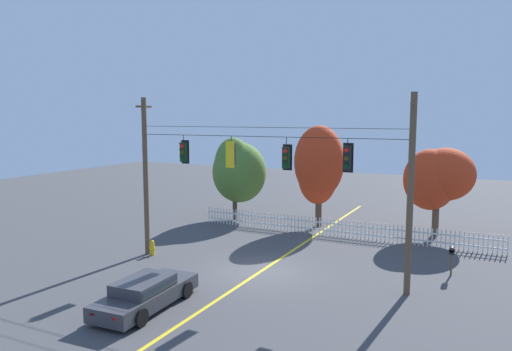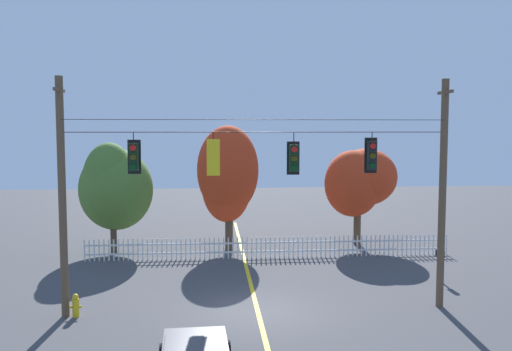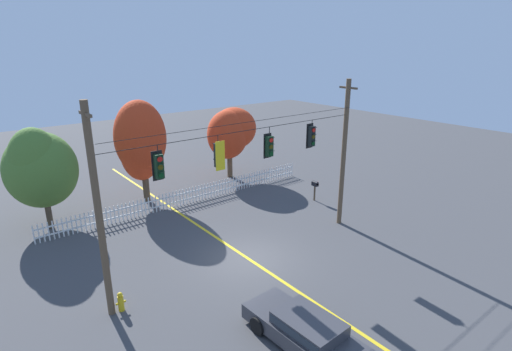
{
  "view_description": "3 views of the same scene",
  "coord_description": "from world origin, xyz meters",
  "px_view_note": "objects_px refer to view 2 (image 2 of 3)",
  "views": [
    {
      "loc": [
        9.26,
        -19.28,
        7.0
      ],
      "look_at": [
        -0.26,
        0.04,
        4.36
      ],
      "focal_mm": 34.26,
      "sensor_mm": 36.0,
      "label": 1
    },
    {
      "loc": [
        -1.55,
        -18.17,
        6.17
      ],
      "look_at": [
        -0.1,
        -0.54,
        4.7
      ],
      "focal_mm": 38.46,
      "sensor_mm": 36.0,
      "label": 2
    },
    {
      "loc": [
        -9.95,
        -13.15,
        9.54
      ],
      "look_at": [
        0.12,
        -0.43,
        4.19
      ],
      "focal_mm": 28.01,
      "sensor_mm": 36.0,
      "label": 3
    }
  ],
  "objects_px": {
    "traffic_signal_northbound_primary": "(134,157)",
    "autumn_oak_far_east": "(360,180)",
    "roadside_mailbox": "(440,255)",
    "autumn_maple_mid": "(227,175)",
    "autumn_maple_near_fence": "(114,187)",
    "traffic_signal_southbound_primary": "(294,158)",
    "fire_hydrant": "(76,306)",
    "traffic_signal_eastbound_side": "(213,157)",
    "traffic_signal_northbound_secondary": "(372,155)"
  },
  "relations": [
    {
      "from": "traffic_signal_southbound_primary",
      "to": "roadside_mailbox",
      "type": "distance_m",
      "value": 8.41
    },
    {
      "from": "traffic_signal_northbound_primary",
      "to": "autumn_maple_mid",
      "type": "relative_size",
      "value": 0.21
    },
    {
      "from": "autumn_maple_near_fence",
      "to": "traffic_signal_southbound_primary",
      "type": "bearing_deg",
      "value": -51.78
    },
    {
      "from": "traffic_signal_northbound_secondary",
      "to": "autumn_maple_near_fence",
      "type": "height_order",
      "value": "traffic_signal_northbound_secondary"
    },
    {
      "from": "autumn_maple_near_fence",
      "to": "fire_hydrant",
      "type": "xyz_separation_m",
      "value": [
        0.39,
        -9.78,
        -2.93
      ]
    },
    {
      "from": "traffic_signal_northbound_primary",
      "to": "traffic_signal_southbound_primary",
      "type": "height_order",
      "value": "same"
    },
    {
      "from": "traffic_signal_northbound_secondary",
      "to": "fire_hydrant",
      "type": "distance_m",
      "value": 11.09
    },
    {
      "from": "autumn_maple_near_fence",
      "to": "roadside_mailbox",
      "type": "bearing_deg",
      "value": -24.62
    },
    {
      "from": "traffic_signal_northbound_primary",
      "to": "fire_hydrant",
      "type": "bearing_deg",
      "value": -177.97
    },
    {
      "from": "autumn_maple_near_fence",
      "to": "fire_hydrant",
      "type": "relative_size",
      "value": 7.15
    },
    {
      "from": "fire_hydrant",
      "to": "traffic_signal_eastbound_side",
      "type": "bearing_deg",
      "value": 0.64
    },
    {
      "from": "autumn_maple_near_fence",
      "to": "traffic_signal_eastbound_side",
      "type": "bearing_deg",
      "value": -62.99
    },
    {
      "from": "traffic_signal_southbound_primary",
      "to": "autumn_maple_mid",
      "type": "height_order",
      "value": "autumn_maple_mid"
    },
    {
      "from": "autumn_maple_near_fence",
      "to": "traffic_signal_northbound_secondary",
      "type": "bearing_deg",
      "value": -43.26
    },
    {
      "from": "traffic_signal_northbound_primary",
      "to": "roadside_mailbox",
      "type": "bearing_deg",
      "value": 15.12
    },
    {
      "from": "traffic_signal_northbound_secondary",
      "to": "fire_hydrant",
      "type": "relative_size",
      "value": 1.8
    },
    {
      "from": "traffic_signal_southbound_primary",
      "to": "traffic_signal_northbound_secondary",
      "type": "height_order",
      "value": "same"
    },
    {
      "from": "traffic_signal_eastbound_side",
      "to": "autumn_oak_far_east",
      "type": "relative_size",
      "value": 0.28
    },
    {
      "from": "traffic_signal_eastbound_side",
      "to": "fire_hydrant",
      "type": "distance_m",
      "value": 6.69
    },
    {
      "from": "autumn_maple_near_fence",
      "to": "fire_hydrant",
      "type": "bearing_deg",
      "value": -87.71
    },
    {
      "from": "traffic_signal_southbound_primary",
      "to": "roadside_mailbox",
      "type": "height_order",
      "value": "traffic_signal_southbound_primary"
    },
    {
      "from": "autumn_maple_near_fence",
      "to": "autumn_maple_mid",
      "type": "xyz_separation_m",
      "value": [
        5.72,
        0.19,
        0.54
      ]
    },
    {
      "from": "autumn_maple_mid",
      "to": "autumn_maple_near_fence",
      "type": "bearing_deg",
      "value": -178.06
    },
    {
      "from": "traffic_signal_northbound_primary",
      "to": "autumn_oak_far_east",
      "type": "distance_m",
      "value": 14.82
    },
    {
      "from": "traffic_signal_northbound_primary",
      "to": "traffic_signal_eastbound_side",
      "type": "bearing_deg",
      "value": -0.41
    },
    {
      "from": "traffic_signal_eastbound_side",
      "to": "traffic_signal_southbound_primary",
      "type": "distance_m",
      "value": 2.69
    },
    {
      "from": "autumn_maple_mid",
      "to": "traffic_signal_northbound_secondary",
      "type": "bearing_deg",
      "value": -65.08
    },
    {
      "from": "traffic_signal_eastbound_side",
      "to": "autumn_maple_near_fence",
      "type": "height_order",
      "value": "traffic_signal_eastbound_side"
    },
    {
      "from": "traffic_signal_southbound_primary",
      "to": "traffic_signal_northbound_primary",
      "type": "bearing_deg",
      "value": 180.0
    },
    {
      "from": "autumn_oak_far_east",
      "to": "traffic_signal_eastbound_side",
      "type": "bearing_deg",
      "value": -126.97
    },
    {
      "from": "traffic_signal_southbound_primary",
      "to": "traffic_signal_northbound_secondary",
      "type": "distance_m",
      "value": 2.67
    },
    {
      "from": "traffic_signal_northbound_primary",
      "to": "traffic_signal_northbound_secondary",
      "type": "xyz_separation_m",
      "value": [
        7.96,
        0.0,
        0.02
      ]
    },
    {
      "from": "traffic_signal_eastbound_side",
      "to": "autumn_oak_far_east",
      "type": "height_order",
      "value": "traffic_signal_eastbound_side"
    },
    {
      "from": "autumn_maple_mid",
      "to": "autumn_oak_far_east",
      "type": "distance_m",
      "value": 7.09
    },
    {
      "from": "traffic_signal_northbound_primary",
      "to": "autumn_maple_near_fence",
      "type": "height_order",
      "value": "traffic_signal_northbound_primary"
    },
    {
      "from": "traffic_signal_northbound_secondary",
      "to": "autumn_maple_near_fence",
      "type": "xyz_separation_m",
      "value": [
        -10.32,
        9.71,
        -2.0
      ]
    },
    {
      "from": "traffic_signal_eastbound_side",
      "to": "fire_hydrant",
      "type": "relative_size",
      "value": 1.84
    },
    {
      "from": "traffic_signal_northbound_secondary",
      "to": "roadside_mailbox",
      "type": "bearing_deg",
      "value": 39.44
    },
    {
      "from": "traffic_signal_eastbound_side",
      "to": "traffic_signal_northbound_secondary",
      "type": "bearing_deg",
      "value": 0.21
    },
    {
      "from": "traffic_signal_northbound_primary",
      "to": "autumn_oak_far_east",
      "type": "xyz_separation_m",
      "value": [
        10.42,
        10.38,
        -1.8
      ]
    },
    {
      "from": "fire_hydrant",
      "to": "traffic_signal_northbound_secondary",
      "type": "bearing_deg",
      "value": 0.41
    },
    {
      "from": "autumn_oak_far_east",
      "to": "fire_hydrant",
      "type": "xyz_separation_m",
      "value": [
        -12.39,
        -10.45,
        -3.11
      ]
    },
    {
      "from": "roadside_mailbox",
      "to": "autumn_maple_mid",
      "type": "bearing_deg",
      "value": 141.7
    },
    {
      "from": "traffic_signal_eastbound_side",
      "to": "autumn_maple_mid",
      "type": "distance_m",
      "value": 10.06
    },
    {
      "from": "traffic_signal_eastbound_side",
      "to": "traffic_signal_southbound_primary",
      "type": "height_order",
      "value": "same"
    },
    {
      "from": "autumn_maple_near_fence",
      "to": "autumn_oak_far_east",
      "type": "xyz_separation_m",
      "value": [
        12.78,
        0.66,
        0.18
      ]
    },
    {
      "from": "autumn_maple_near_fence",
      "to": "roadside_mailbox",
      "type": "xyz_separation_m",
      "value": [
        14.21,
        -6.51,
        -2.25
      ]
    },
    {
      "from": "traffic_signal_eastbound_side",
      "to": "autumn_oak_far_east",
      "type": "xyz_separation_m",
      "value": [
        7.82,
        10.4,
        -1.78
      ]
    },
    {
      "from": "traffic_signal_southbound_primary",
      "to": "roadside_mailbox",
      "type": "relative_size",
      "value": 1.1
    },
    {
      "from": "traffic_signal_eastbound_side",
      "to": "autumn_maple_mid",
      "type": "relative_size",
      "value": 0.22
    }
  ]
}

